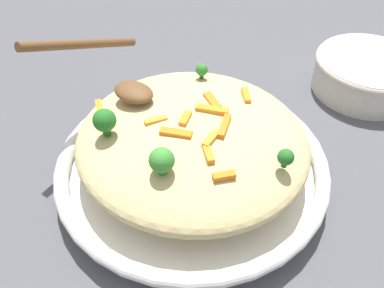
% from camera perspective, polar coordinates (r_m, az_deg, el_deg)
% --- Properties ---
extents(ground_plane, '(2.40, 2.40, 0.00)m').
position_cam_1_polar(ground_plane, '(0.55, 0.00, -4.83)').
color(ground_plane, '#4C4C51').
extents(serving_bowl, '(0.36, 0.36, 0.04)m').
position_cam_1_polar(serving_bowl, '(0.53, 0.00, -3.16)').
color(serving_bowl, white).
rests_on(serving_bowl, ground_plane).
extents(pasta_mound, '(0.30, 0.29, 0.07)m').
position_cam_1_polar(pasta_mound, '(0.49, 0.00, 0.67)').
color(pasta_mound, '#D1BA7A').
rests_on(pasta_mound, serving_bowl).
extents(carrot_piece_0, '(0.02, 0.04, 0.01)m').
position_cam_1_polar(carrot_piece_0, '(0.46, 4.77, 2.66)').
color(carrot_piece_0, orange).
rests_on(carrot_piece_0, pasta_mound).
extents(carrot_piece_1, '(0.02, 0.03, 0.01)m').
position_cam_1_polar(carrot_piece_1, '(0.47, -5.33, 3.46)').
color(carrot_piece_1, orange).
rests_on(carrot_piece_1, pasta_mound).
extents(carrot_piece_2, '(0.04, 0.02, 0.01)m').
position_cam_1_polar(carrot_piece_2, '(0.48, 2.93, 4.98)').
color(carrot_piece_2, orange).
rests_on(carrot_piece_2, pasta_mound).
extents(carrot_piece_3, '(0.02, 0.03, 0.01)m').
position_cam_1_polar(carrot_piece_3, '(0.47, -0.99, 3.79)').
color(carrot_piece_3, orange).
rests_on(carrot_piece_3, pasta_mound).
extents(carrot_piece_4, '(0.02, 0.02, 0.01)m').
position_cam_1_polar(carrot_piece_4, '(0.41, 4.74, -4.69)').
color(carrot_piece_4, orange).
rests_on(carrot_piece_4, pasta_mound).
extents(carrot_piece_5, '(0.02, 0.03, 0.01)m').
position_cam_1_polar(carrot_piece_5, '(0.52, 7.94, 7.05)').
color(carrot_piece_5, orange).
rests_on(carrot_piece_5, pasta_mound).
extents(carrot_piece_6, '(0.03, 0.03, 0.01)m').
position_cam_1_polar(carrot_piece_6, '(0.51, -13.36, 4.96)').
color(carrot_piece_6, orange).
rests_on(carrot_piece_6, pasta_mound).
extents(carrot_piece_7, '(0.02, 0.02, 0.01)m').
position_cam_1_polar(carrot_piece_7, '(0.43, 2.45, -1.54)').
color(carrot_piece_7, orange).
rests_on(carrot_piece_7, pasta_mound).
extents(carrot_piece_8, '(0.01, 0.03, 0.01)m').
position_cam_1_polar(carrot_piece_8, '(0.44, 2.79, 0.74)').
color(carrot_piece_8, orange).
rests_on(carrot_piece_8, pasta_mound).
extents(carrot_piece_9, '(0.04, 0.02, 0.01)m').
position_cam_1_polar(carrot_piece_9, '(0.45, -2.75, 1.78)').
color(carrot_piece_9, orange).
rests_on(carrot_piece_9, pasta_mound).
extents(carrot_piece_10, '(0.03, 0.03, 0.01)m').
position_cam_1_polar(carrot_piece_10, '(0.50, 3.05, 6.28)').
color(carrot_piece_10, orange).
rests_on(carrot_piece_10, pasta_mound).
extents(broccoli_floret_0, '(0.03, 0.03, 0.04)m').
position_cam_1_polar(broccoli_floret_0, '(0.46, -12.72, 3.34)').
color(broccoli_floret_0, '#205B1C').
rests_on(broccoli_floret_0, pasta_mound).
extents(broccoli_floret_1, '(0.02, 0.02, 0.02)m').
position_cam_1_polar(broccoli_floret_1, '(0.43, 13.55, -1.99)').
color(broccoli_floret_1, '#205B1C').
rests_on(broccoli_floret_1, pasta_mound).
extents(broccoli_floret_2, '(0.03, 0.03, 0.03)m').
position_cam_1_polar(broccoli_floret_2, '(0.41, -4.47, -2.45)').
color(broccoli_floret_2, '#377928').
rests_on(broccoli_floret_2, pasta_mound).
extents(broccoli_floret_3, '(0.02, 0.02, 0.02)m').
position_cam_1_polar(broccoli_floret_3, '(0.55, 1.44, 10.82)').
color(broccoli_floret_3, '#296820').
rests_on(broccoli_floret_3, pasta_mound).
extents(serving_spoon, '(0.13, 0.18, 0.09)m').
position_cam_1_polar(serving_spoon, '(0.52, -11.69, 10.19)').
color(serving_spoon, brown).
rests_on(serving_spoon, pasta_mound).
extents(companion_bowl, '(0.18, 0.18, 0.06)m').
position_cam_1_polar(companion_bowl, '(0.74, 24.39, 9.58)').
color(companion_bowl, beige).
rests_on(companion_bowl, ground_plane).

